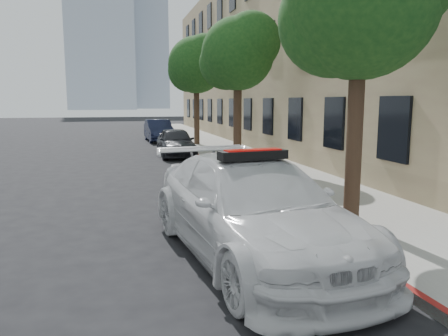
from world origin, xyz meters
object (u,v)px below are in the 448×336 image
at_px(fire_hydrant, 290,185).
at_px(traffic_cone, 281,184).
at_px(parked_car_mid, 176,142).
at_px(police_car, 252,208).
at_px(parked_car_far, 159,131).

xyz_separation_m(fire_hydrant, traffic_cone, (0.00, 0.51, -0.07)).
bearing_deg(fire_hydrant, traffic_cone, 74.44).
height_order(parked_car_mid, traffic_cone, parked_car_mid).
bearing_deg(police_car, fire_hydrant, 49.90).
relative_size(parked_car_far, fire_hydrant, 4.48).
xyz_separation_m(parked_car_mid, fire_hydrant, (1.15, -10.39, -0.05)).
height_order(parked_car_mid, parked_car_far, parked_car_far).
relative_size(police_car, parked_car_far, 1.41).
relative_size(parked_car_far, traffic_cone, 5.40).
bearing_deg(fire_hydrant, parked_car_mid, 80.75).
bearing_deg(parked_car_far, traffic_cone, -88.23).
xyz_separation_m(police_car, fire_hydrant, (1.75, 2.65, -0.21)).
distance_m(parked_car_mid, parked_car_far, 7.52).
bearing_deg(parked_car_far, police_car, -93.68).
xyz_separation_m(parked_car_far, traffic_cone, (1.15, -17.41, -0.15)).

